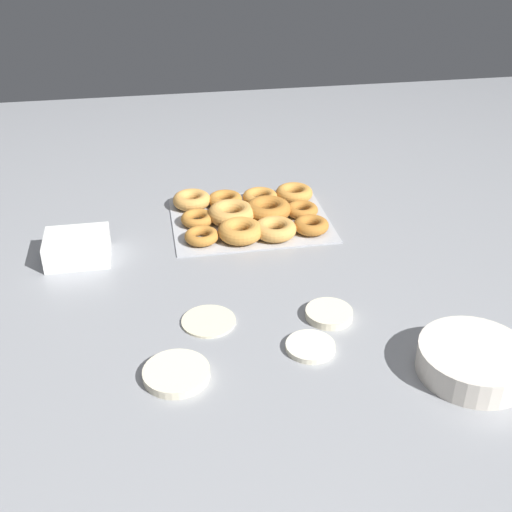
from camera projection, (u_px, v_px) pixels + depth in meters
name	position (u px, v px, depth m)	size (l,w,h in m)	color
ground_plane	(252.00, 304.00, 1.29)	(3.00, 3.00, 0.00)	gray
pancake_0	(176.00, 373.00, 1.10)	(0.12, 0.12, 0.02)	beige
pancake_1	(329.00, 314.00, 1.25)	(0.09, 0.09, 0.02)	beige
pancake_2	(310.00, 347.00, 1.16)	(0.09, 0.09, 0.01)	silver
pancake_3	(209.00, 320.00, 1.23)	(0.10, 0.10, 0.01)	beige
donut_tray	(250.00, 214.00, 1.59)	(0.39, 0.31, 0.04)	#ADAFB5
batter_bowl	(474.00, 360.00, 1.10)	(0.19, 0.19, 0.05)	silver
container_stack	(77.00, 247.00, 1.43)	(0.14, 0.12, 0.06)	white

